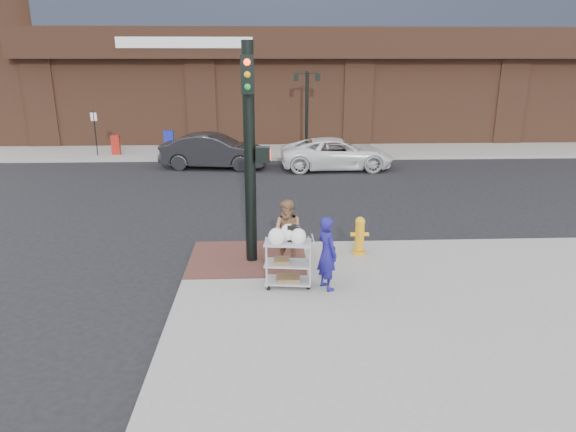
{
  "coord_description": "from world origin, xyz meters",
  "views": [
    {
      "loc": [
        -0.14,
        -10.67,
        4.78
      ],
      "look_at": [
        0.36,
        0.76,
        1.25
      ],
      "focal_mm": 32.0,
      "sensor_mm": 36.0,
      "label": 1
    }
  ],
  "objects_px": {
    "lamp_post": "(307,102)",
    "fire_hydrant": "(360,235)",
    "traffic_signal_pole": "(250,149)",
    "pedestrian_tan": "(289,234)",
    "sedan_dark": "(214,151)",
    "woman_blue": "(327,253)",
    "minivan_white": "(337,154)",
    "utility_cart": "(288,259)"
  },
  "relations": [
    {
      "from": "woman_blue",
      "to": "minivan_white",
      "type": "height_order",
      "value": "woman_blue"
    },
    {
      "from": "traffic_signal_pole",
      "to": "pedestrian_tan",
      "type": "bearing_deg",
      "value": -28.44
    },
    {
      "from": "pedestrian_tan",
      "to": "minivan_white",
      "type": "distance_m",
      "value": 11.9
    },
    {
      "from": "utility_cart",
      "to": "fire_hydrant",
      "type": "bearing_deg",
      "value": 44.29
    },
    {
      "from": "lamp_post",
      "to": "pedestrian_tan",
      "type": "height_order",
      "value": "lamp_post"
    },
    {
      "from": "sedan_dark",
      "to": "fire_hydrant",
      "type": "relative_size",
      "value": 4.92
    },
    {
      "from": "lamp_post",
      "to": "fire_hydrant",
      "type": "bearing_deg",
      "value": -89.48
    },
    {
      "from": "traffic_signal_pole",
      "to": "woman_blue",
      "type": "distance_m",
      "value": 2.95
    },
    {
      "from": "lamp_post",
      "to": "fire_hydrant",
      "type": "height_order",
      "value": "lamp_post"
    },
    {
      "from": "traffic_signal_pole",
      "to": "pedestrian_tan",
      "type": "relative_size",
      "value": 3.13
    },
    {
      "from": "minivan_white",
      "to": "fire_hydrant",
      "type": "xyz_separation_m",
      "value": [
        -0.9,
        -10.82,
        -0.06
      ]
    },
    {
      "from": "pedestrian_tan",
      "to": "fire_hydrant",
      "type": "bearing_deg",
      "value": 46.53
    },
    {
      "from": "lamp_post",
      "to": "traffic_signal_pole",
      "type": "height_order",
      "value": "traffic_signal_pole"
    },
    {
      "from": "traffic_signal_pole",
      "to": "sedan_dark",
      "type": "xyz_separation_m",
      "value": [
        -2.0,
        11.61,
        -2.06
      ]
    },
    {
      "from": "pedestrian_tan",
      "to": "fire_hydrant",
      "type": "height_order",
      "value": "pedestrian_tan"
    },
    {
      "from": "woman_blue",
      "to": "utility_cart",
      "type": "relative_size",
      "value": 1.18
    },
    {
      "from": "lamp_post",
      "to": "minivan_white",
      "type": "relative_size",
      "value": 0.8
    },
    {
      "from": "traffic_signal_pole",
      "to": "fire_hydrant",
      "type": "xyz_separation_m",
      "value": [
        2.61,
        0.32,
        -2.19
      ]
    },
    {
      "from": "lamp_post",
      "to": "pedestrian_tan",
      "type": "xyz_separation_m",
      "value": [
        -1.64,
        -15.68,
        -1.67
      ]
    },
    {
      "from": "fire_hydrant",
      "to": "lamp_post",
      "type": "bearing_deg",
      "value": 90.52
    },
    {
      "from": "traffic_signal_pole",
      "to": "lamp_post",
      "type": "bearing_deg",
      "value": 80.76
    },
    {
      "from": "woman_blue",
      "to": "utility_cart",
      "type": "height_order",
      "value": "woman_blue"
    },
    {
      "from": "lamp_post",
      "to": "fire_hydrant",
      "type": "distance_m",
      "value": 15.04
    },
    {
      "from": "woman_blue",
      "to": "fire_hydrant",
      "type": "bearing_deg",
      "value": -53.89
    },
    {
      "from": "lamp_post",
      "to": "sedan_dark",
      "type": "xyz_separation_m",
      "value": [
        -4.47,
        -3.62,
        -1.85
      ]
    },
    {
      "from": "minivan_white",
      "to": "fire_hydrant",
      "type": "distance_m",
      "value": 10.86
    },
    {
      "from": "lamp_post",
      "to": "minivan_white",
      "type": "xyz_separation_m",
      "value": [
        1.03,
        -4.09,
        -1.92
      ]
    },
    {
      "from": "lamp_post",
      "to": "traffic_signal_pole",
      "type": "distance_m",
      "value": 15.43
    },
    {
      "from": "traffic_signal_pole",
      "to": "woman_blue",
      "type": "bearing_deg",
      "value": -45.85
    },
    {
      "from": "woman_blue",
      "to": "minivan_white",
      "type": "xyz_separation_m",
      "value": [
        1.93,
        12.76,
        -0.24
      ]
    },
    {
      "from": "woman_blue",
      "to": "minivan_white",
      "type": "distance_m",
      "value": 12.91
    },
    {
      "from": "pedestrian_tan",
      "to": "utility_cart",
      "type": "distance_m",
      "value": 1.04
    },
    {
      "from": "sedan_dark",
      "to": "minivan_white",
      "type": "bearing_deg",
      "value": -87.11
    },
    {
      "from": "woman_blue",
      "to": "sedan_dark",
      "type": "relative_size",
      "value": 0.34
    },
    {
      "from": "traffic_signal_pole",
      "to": "pedestrian_tan",
      "type": "distance_m",
      "value": 2.11
    },
    {
      "from": "traffic_signal_pole",
      "to": "sedan_dark",
      "type": "height_order",
      "value": "traffic_signal_pole"
    },
    {
      "from": "traffic_signal_pole",
      "to": "woman_blue",
      "type": "relative_size",
      "value": 3.17
    },
    {
      "from": "lamp_post",
      "to": "sedan_dark",
      "type": "height_order",
      "value": "lamp_post"
    },
    {
      "from": "minivan_white",
      "to": "sedan_dark",
      "type": "bearing_deg",
      "value": 83.83
    },
    {
      "from": "lamp_post",
      "to": "sedan_dark",
      "type": "bearing_deg",
      "value": -141.05
    },
    {
      "from": "utility_cart",
      "to": "woman_blue",
      "type": "bearing_deg",
      "value": -10.65
    },
    {
      "from": "sedan_dark",
      "to": "minivan_white",
      "type": "relative_size",
      "value": 0.94
    }
  ]
}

